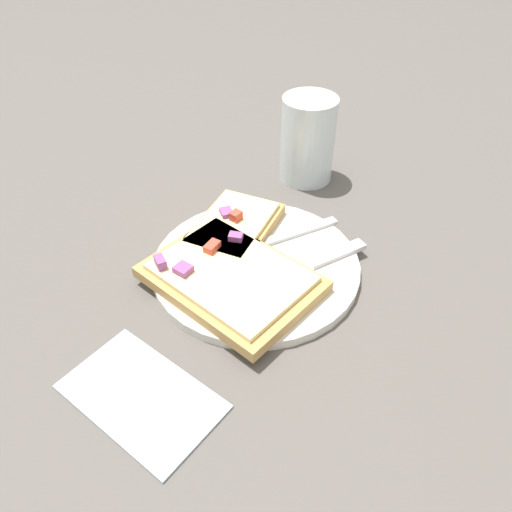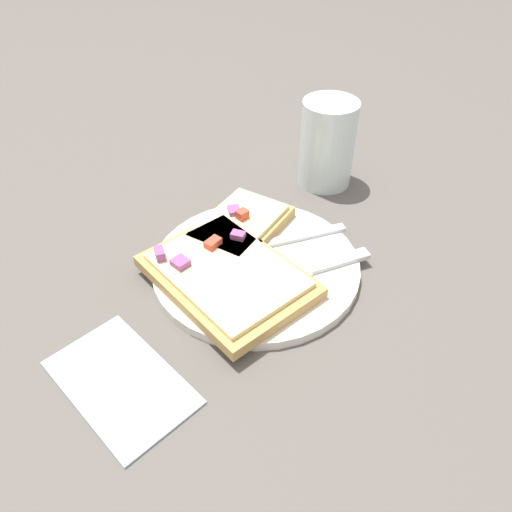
{
  "view_description": "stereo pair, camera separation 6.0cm",
  "coord_description": "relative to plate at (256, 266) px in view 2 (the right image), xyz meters",
  "views": [
    {
      "loc": [
        -0.28,
        0.35,
        0.41
      ],
      "look_at": [
        0.0,
        0.0,
        0.02
      ],
      "focal_mm": 35.0,
      "sensor_mm": 36.0,
      "label": 1
    },
    {
      "loc": [
        -0.32,
        0.31,
        0.41
      ],
      "look_at": [
        0.0,
        0.0,
        0.02
      ],
      "focal_mm": 35.0,
      "sensor_mm": 36.0,
      "label": 2
    }
  ],
  "objects": [
    {
      "name": "ground_plane",
      "position": [
        0.0,
        0.0,
        -0.01
      ],
      "size": [
        4.0,
        4.0,
        0.0
      ],
      "primitive_type": "plane",
      "color": "#56514C"
    },
    {
      "name": "plate",
      "position": [
        0.0,
        0.0,
        0.0
      ],
      "size": [
        0.25,
        0.25,
        0.01
      ],
      "color": "silver",
      "rests_on": "ground"
    },
    {
      "name": "fork",
      "position": [
        0.02,
        -0.02,
        0.01
      ],
      "size": [
        0.11,
        0.2,
        0.01
      ],
      "rotation": [
        0.0,
        0.0,
        7.41
      ],
      "color": "silver",
      "rests_on": "plate"
    },
    {
      "name": "knife",
      "position": [
        -0.05,
        -0.03,
        0.01
      ],
      "size": [
        0.1,
        0.2,
        0.01
      ],
      "rotation": [
        0.0,
        0.0,
        7.47
      ],
      "color": "silver",
      "rests_on": "plate"
    },
    {
      "name": "pizza_slice_main",
      "position": [
        0.0,
        0.05,
        0.02
      ],
      "size": [
        0.2,
        0.15,
        0.03
      ],
      "rotation": [
        0.0,
        0.0,
        3.08
      ],
      "color": "tan",
      "rests_on": "plate"
    },
    {
      "name": "pizza_slice_corner",
      "position": [
        0.06,
        -0.03,
        0.02
      ],
      "size": [
        0.12,
        0.16,
        0.03
      ],
      "rotation": [
        0.0,
        0.0,
        1.82
      ],
      "color": "tan",
      "rests_on": "plate"
    },
    {
      "name": "crumb_scatter",
      "position": [
        0.0,
        0.01,
        0.01
      ],
      "size": [
        0.02,
        0.02,
        0.01
      ],
      "color": "#BC8749",
      "rests_on": "plate"
    },
    {
      "name": "drinking_glass",
      "position": [
        0.07,
        -0.21,
        0.06
      ],
      "size": [
        0.08,
        0.08,
        0.13
      ],
      "color": "silver",
      "rests_on": "ground"
    },
    {
      "name": "napkin",
      "position": [
        -0.02,
        0.21,
        -0.0
      ],
      "size": [
        0.15,
        0.09,
        0.01
      ],
      "color": "silver",
      "rests_on": "ground"
    }
  ]
}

